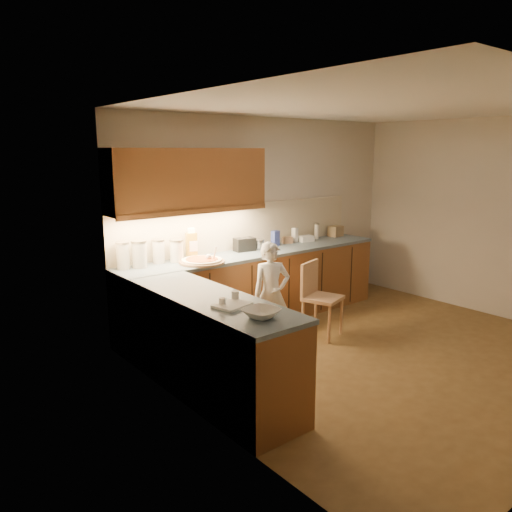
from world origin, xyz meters
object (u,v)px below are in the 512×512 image
pizza_on_board (202,261)px  toaster (245,244)px  wooden_chair (317,293)px  oil_jug (191,245)px  child (271,294)px

pizza_on_board → toaster: pizza_on_board is taller
wooden_chair → oil_jug: size_ratio=2.44×
pizza_on_board → child: (0.52, -0.61, -0.35)m
pizza_on_board → oil_jug: size_ratio=1.44×
wooden_chair → oil_jug: 1.60m
toaster → wooden_chair: bearing=-61.7°
pizza_on_board → oil_jug: (0.03, 0.27, 0.14)m
toaster → oil_jug: bearing=-174.1°
oil_jug → toaster: size_ratio=1.29×
child → wooden_chair: bearing=9.9°
pizza_on_board → child: size_ratio=0.44×
wooden_chair → toaster: toaster is taller
child → toaster: size_ratio=4.20×
child → wooden_chair: child is taller
child → oil_jug: (-0.49, 0.88, 0.49)m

